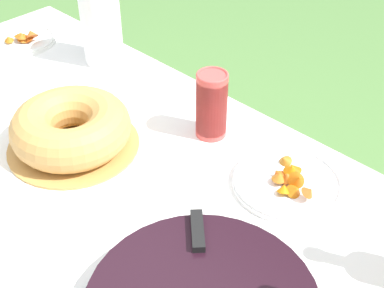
{
  "coord_description": "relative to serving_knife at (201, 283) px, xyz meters",
  "views": [
    {
      "loc": [
        0.77,
        -0.39,
        1.46
      ],
      "look_at": [
        0.15,
        0.25,
        0.76
      ],
      "focal_mm": 50.0,
      "sensor_mm": 36.0,
      "label": 1
    }
  ],
  "objects": [
    {
      "name": "garden_table",
      "position": [
        -0.41,
        -0.0,
        -0.13
      ],
      "size": [
        1.58,
        1.02,
        0.69
      ],
      "color": "brown",
      "rests_on": "ground_plane"
    },
    {
      "name": "tablecloth",
      "position": [
        -0.41,
        -0.0,
        -0.08
      ],
      "size": [
        1.59,
        1.03,
        0.1
      ],
      "color": "white",
      "rests_on": "garden_table"
    },
    {
      "name": "serving_knife",
      "position": [
        0.0,
        0.0,
        0.0
      ],
      "size": [
        0.29,
        0.27,
        0.01
      ],
      "rotation": [
        0.0,
        0.0,
        5.53
      ],
      "color": "silver",
      "rests_on": "berry_tart"
    },
    {
      "name": "bundt_cake",
      "position": [
        -0.5,
        0.11,
        -0.01
      ],
      "size": [
        0.3,
        0.3,
        0.1
      ],
      "color": "tan",
      "rests_on": "tablecloth"
    },
    {
      "name": "cup_stack",
      "position": [
        -0.31,
        0.36,
        0.02
      ],
      "size": [
        0.07,
        0.07,
        0.16
      ],
      "color": "#E04C47",
      "rests_on": "tablecloth"
    },
    {
      "name": "snack_plate_near",
      "position": [
        -0.08,
        0.34,
        -0.05
      ],
      "size": [
        0.23,
        0.23,
        0.06
      ],
      "color": "white",
      "rests_on": "tablecloth"
    },
    {
      "name": "snack_plate_left",
      "position": [
        -1.03,
        0.31,
        -0.05
      ],
      "size": [
        0.2,
        0.2,
        0.06
      ],
      "color": "white",
      "rests_on": "tablecloth"
    },
    {
      "name": "paper_towel_roll",
      "position": [
        -0.77,
        0.41,
        0.06
      ],
      "size": [
        0.11,
        0.11,
        0.24
      ],
      "color": "white",
      "rests_on": "tablecloth"
    }
  ]
}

